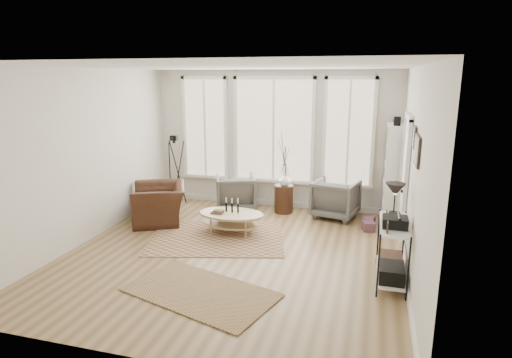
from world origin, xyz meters
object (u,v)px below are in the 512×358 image
(low_shelf, at_px, (392,246))
(coffee_table, at_px, (231,217))
(accent_chair, at_px, (160,204))
(bookcase, at_px, (393,174))
(side_table, at_px, (284,176))
(armchair_left, at_px, (236,192))
(armchair_right, at_px, (336,199))

(low_shelf, height_order, coffee_table, low_shelf)
(coffee_table, xyz_separation_m, accent_chair, (-1.54, 0.22, 0.07))
(bookcase, relative_size, side_table, 1.27)
(low_shelf, xyz_separation_m, armchair_left, (-3.08, 2.53, -0.14))
(low_shelf, bearing_deg, bookcase, 88.72)
(coffee_table, distance_m, side_table, 1.66)
(low_shelf, xyz_separation_m, armchair_right, (-0.99, 2.59, -0.13))
(armchair_left, height_order, accent_chair, armchair_left)
(accent_chair, bearing_deg, low_shelf, 45.67)
(armchair_right, xyz_separation_m, side_table, (-1.07, 0.02, 0.40))
(armchair_right, relative_size, side_table, 0.52)
(bookcase, xyz_separation_m, accent_chair, (-4.32, -1.12, -0.59))
(side_table, distance_m, accent_chair, 2.55)
(low_shelf, height_order, armchair_right, low_shelf)
(bookcase, bearing_deg, armchair_right, 176.18)
(coffee_table, relative_size, accent_chair, 1.08)
(low_shelf, bearing_deg, side_table, 128.24)
(bookcase, xyz_separation_m, armchair_right, (-1.05, 0.07, -0.57))
(coffee_table, height_order, side_table, side_table)
(low_shelf, relative_size, armchair_left, 1.59)
(coffee_table, relative_size, side_table, 0.74)
(bookcase, distance_m, armchair_right, 1.20)
(side_table, bearing_deg, armchair_left, -175.20)
(bookcase, relative_size, armchair_right, 2.46)
(low_shelf, xyz_separation_m, accent_chair, (-4.26, 1.40, -0.15))
(armchair_right, relative_size, accent_chair, 0.75)
(bookcase, bearing_deg, accent_chair, -165.45)
(bookcase, bearing_deg, low_shelf, -91.28)
(coffee_table, bearing_deg, low_shelf, -23.35)
(low_shelf, distance_m, side_table, 3.34)
(bookcase, relative_size, armchair_left, 2.51)
(bookcase, xyz_separation_m, coffee_table, (-2.78, -1.34, -0.66))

